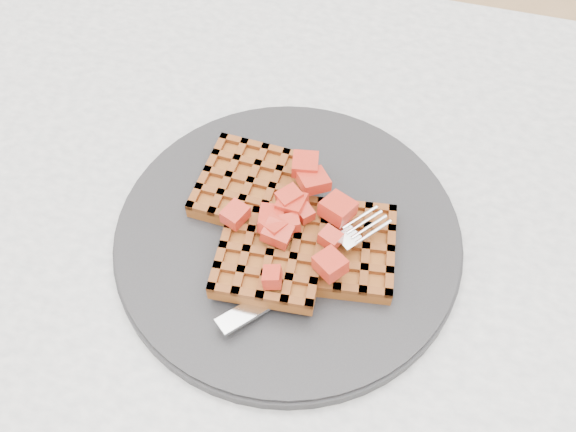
# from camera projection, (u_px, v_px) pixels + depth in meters

# --- Properties ---
(table) EXTENTS (1.20, 0.80, 0.75)m
(table) POSITION_uv_depth(u_px,v_px,m) (425.00, 342.00, 0.65)
(table) COLOR silver
(table) RESTS_ON ground
(plate) EXTENTS (0.31, 0.31, 0.02)m
(plate) POSITION_uv_depth(u_px,v_px,m) (288.00, 236.00, 0.58)
(plate) COLOR black
(plate) RESTS_ON table
(waffles) EXTENTS (0.19, 0.17, 0.03)m
(waffles) POSITION_uv_depth(u_px,v_px,m) (287.00, 228.00, 0.56)
(waffles) COLOR #934F1F
(waffles) RESTS_ON plate
(strawberry_pile) EXTENTS (0.15, 0.15, 0.02)m
(strawberry_pile) POSITION_uv_depth(u_px,v_px,m) (288.00, 207.00, 0.54)
(strawberry_pile) COLOR #900A00
(strawberry_pile) RESTS_ON waffles
(fork) EXTENTS (0.13, 0.15, 0.02)m
(fork) POSITION_uv_depth(u_px,v_px,m) (317.00, 268.00, 0.54)
(fork) COLOR silver
(fork) RESTS_ON plate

